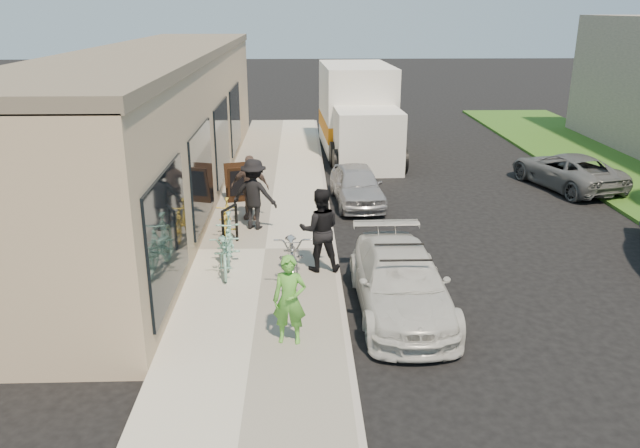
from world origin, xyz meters
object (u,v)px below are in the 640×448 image
object	(u,v)px
sedan_white	(401,282)
woman_rider	(290,300)
tandem_bike	(293,255)
man_standing	(320,230)
sedan_silver	(357,185)
far_car_gray	(567,170)
sandwich_board	(238,183)
cruiser_bike_c	(227,219)
moving_truck	(358,116)
cruiser_bike_a	(229,239)
cruiser_bike_b	(224,251)
bystander_b	(250,187)
bystander_a	(254,194)
bike_rack	(230,222)

from	to	relation	value
sedan_white	woman_rider	bearing A→B (deg)	-147.60
tandem_bike	sedan_white	bearing A→B (deg)	-31.30
tandem_bike	man_standing	world-z (taller)	man_standing
sedan_silver	far_car_gray	size ratio (longest dim) A/B	0.82
sandwich_board	cruiser_bike_c	size ratio (longest dim) A/B	0.70
moving_truck	sedan_silver	bearing A→B (deg)	-97.67
moving_truck	cruiser_bike_a	world-z (taller)	moving_truck
sedan_white	cruiser_bike_c	world-z (taller)	sedan_white
cruiser_bike_b	bystander_b	distance (m)	3.42
tandem_bike	bystander_a	bearing A→B (deg)	105.02
sedan_silver	cruiser_bike_b	bearing A→B (deg)	-126.29
sedan_white	cruiser_bike_c	size ratio (longest dim) A/B	2.69
cruiser_bike_c	bystander_a	bearing A→B (deg)	42.20
tandem_bike	cruiser_bike_c	distance (m)	2.98
tandem_bike	cruiser_bike_b	xyz separation A→B (m)	(-1.41, 0.53, -0.11)
man_standing	cruiser_bike_c	size ratio (longest dim) A/B	1.17
cruiser_bike_c	sedan_silver	bearing A→B (deg)	39.75
moving_truck	bystander_b	world-z (taller)	moving_truck
sedan_white	bystander_b	xyz separation A→B (m)	(-3.09, 5.02, 0.40)
man_standing	bystander_a	distance (m)	3.02
man_standing	far_car_gray	bearing A→B (deg)	-142.58
bike_rack	far_car_gray	size ratio (longest dim) A/B	0.24
man_standing	sedan_silver	bearing A→B (deg)	-105.78
bike_rack	woman_rider	bearing A→B (deg)	-72.13
far_car_gray	cruiser_bike_b	size ratio (longest dim) A/B	2.38
sedan_white	bystander_b	distance (m)	5.91
cruiser_bike_a	bystander_b	size ratio (longest dim) A/B	1.02
bike_rack	sandwich_board	size ratio (longest dim) A/B	0.89
sedan_silver	tandem_bike	size ratio (longest dim) A/B	1.56
man_standing	bystander_b	world-z (taller)	man_standing
woman_rider	cruiser_bike_b	world-z (taller)	woman_rider
moving_truck	cruiser_bike_b	bearing A→B (deg)	-110.54
bike_rack	sedan_silver	distance (m)	4.81
moving_truck	cruiser_bike_a	bearing A→B (deg)	-111.14
cruiser_bike_a	bike_rack	bearing A→B (deg)	90.25
sandwich_board	far_car_gray	bearing A→B (deg)	-7.61
moving_truck	cruiser_bike_c	bearing A→B (deg)	-114.88
man_standing	bystander_b	size ratio (longest dim) A/B	1.05
sedan_white	moving_truck	xyz separation A→B (m)	(0.39, 13.13, 0.87)
bike_rack	man_standing	world-z (taller)	man_standing
man_standing	bystander_a	bearing A→B (deg)	-62.25
man_standing	sandwich_board	bearing A→B (deg)	-68.69
sedan_silver	cruiser_bike_c	world-z (taller)	sedan_silver
moving_truck	man_standing	bearing A→B (deg)	-101.31
moving_truck	man_standing	distance (m)	11.64
cruiser_bike_a	bystander_b	bearing A→B (deg)	80.62
cruiser_bike_c	woman_rider	bearing A→B (deg)	-75.20
sedan_silver	cruiser_bike_a	world-z (taller)	cruiser_bike_a
sedan_silver	cruiser_bike_b	world-z (taller)	sedan_silver
moving_truck	woman_rider	world-z (taller)	moving_truck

